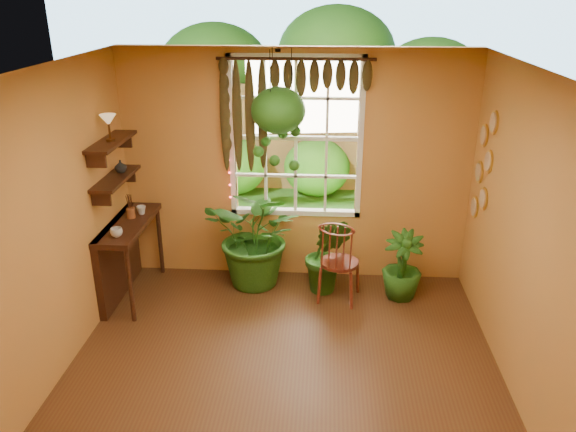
% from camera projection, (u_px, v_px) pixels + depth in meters
% --- Properties ---
extents(floor, '(4.50, 4.50, 0.00)m').
position_uv_depth(floor, '(280.00, 393.00, 4.88)').
color(floor, '#523117').
rests_on(floor, ground).
extents(ceiling, '(4.50, 4.50, 0.00)m').
position_uv_depth(ceiling, '(278.00, 77.00, 3.86)').
color(ceiling, white).
rests_on(ceiling, wall_back).
extents(wall_back, '(4.00, 0.00, 4.00)m').
position_uv_depth(wall_back, '(295.00, 168.00, 6.45)').
color(wall_back, '#C98A44').
rests_on(wall_back, floor).
extents(wall_left, '(0.00, 4.50, 4.50)m').
position_uv_depth(wall_left, '(31.00, 246.00, 4.50)').
color(wall_left, '#C98A44').
rests_on(wall_left, floor).
extents(wall_right, '(0.00, 4.50, 4.50)m').
position_uv_depth(wall_right, '(542.00, 262.00, 4.24)').
color(wall_right, '#C98A44').
rests_on(wall_right, floor).
extents(window, '(1.52, 0.10, 1.86)m').
position_uv_depth(window, '(296.00, 138.00, 6.35)').
color(window, white).
rests_on(window, wall_back).
extents(valance_vine, '(1.70, 0.12, 1.10)m').
position_uv_depth(valance_vine, '(288.00, 88.00, 6.03)').
color(valance_vine, '#3D2010').
rests_on(valance_vine, window).
extents(string_lights, '(0.03, 0.03, 1.54)m').
position_uv_depth(string_lights, '(228.00, 134.00, 6.30)').
color(string_lights, '#FF2633').
rests_on(string_lights, window).
extents(wall_plates, '(0.04, 0.32, 1.10)m').
position_uv_depth(wall_plates, '(483.00, 167.00, 5.82)').
color(wall_plates, '#F8EDCB').
rests_on(wall_plates, wall_right).
extents(counter_ledge, '(0.40, 1.20, 0.90)m').
position_uv_depth(counter_ledge, '(122.00, 250.00, 6.27)').
color(counter_ledge, '#3D2010').
rests_on(counter_ledge, floor).
extents(shelf_lower, '(0.25, 0.90, 0.04)m').
position_uv_depth(shelf_lower, '(116.00, 178.00, 5.95)').
color(shelf_lower, '#3D2010').
rests_on(shelf_lower, wall_left).
extents(shelf_upper, '(0.25, 0.90, 0.04)m').
position_uv_depth(shelf_upper, '(111.00, 142.00, 5.80)').
color(shelf_upper, '#3D2010').
rests_on(shelf_upper, wall_left).
extents(backyard, '(14.00, 10.00, 12.00)m').
position_uv_depth(backyard, '(322.00, 100.00, 10.74)').
color(backyard, '#315D1A').
rests_on(backyard, ground).
extents(windsor_chair, '(0.52, 0.54, 1.14)m').
position_uv_depth(windsor_chair, '(338.00, 273.00, 6.24)').
color(windsor_chair, maroon).
rests_on(windsor_chair, floor).
extents(potted_plant_left, '(1.38, 1.28, 1.26)m').
position_uv_depth(potted_plant_left, '(258.00, 235.00, 6.47)').
color(potted_plant_left, '#134612').
rests_on(potted_plant_left, floor).
extents(potted_plant_mid, '(0.59, 0.51, 0.94)m').
position_uv_depth(potted_plant_mid, '(328.00, 255.00, 6.36)').
color(potted_plant_mid, '#134612').
rests_on(potted_plant_mid, floor).
extents(potted_plant_right, '(0.48, 0.48, 0.79)m').
position_uv_depth(potted_plant_right, '(402.00, 265.00, 6.28)').
color(potted_plant_right, '#134612').
rests_on(potted_plant_right, floor).
extents(hanging_basket, '(0.59, 0.59, 1.29)m').
position_uv_depth(hanging_basket, '(278.00, 118.00, 6.04)').
color(hanging_basket, black).
rests_on(hanging_basket, ceiling).
extents(cup_a, '(0.15, 0.15, 0.10)m').
position_uv_depth(cup_a, '(116.00, 232.00, 5.75)').
color(cup_a, silver).
rests_on(cup_a, counter_ledge).
extents(cup_b, '(0.13, 0.13, 0.10)m').
position_uv_depth(cup_b, '(141.00, 210.00, 6.33)').
color(cup_b, beige).
rests_on(cup_b, counter_ledge).
extents(brush_jar, '(0.10, 0.10, 0.35)m').
position_uv_depth(brush_jar, '(130.00, 206.00, 6.20)').
color(brush_jar, brown).
rests_on(brush_jar, counter_ledge).
extents(shelf_vase, '(0.15, 0.15, 0.14)m').
position_uv_depth(shelf_vase, '(121.00, 166.00, 6.07)').
color(shelf_vase, '#B2AD99').
rests_on(shelf_vase, shelf_lower).
extents(tiffany_lamp, '(0.17, 0.17, 0.28)m').
position_uv_depth(tiffany_lamp, '(108.00, 122.00, 5.67)').
color(tiffany_lamp, '#523117').
rests_on(tiffany_lamp, shelf_upper).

